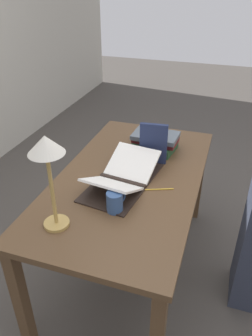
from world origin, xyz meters
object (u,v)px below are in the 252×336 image
(reading_lamp, at_px, (47,156))
(coffee_mug, at_px, (115,202))
(book_stack_tall, at_px, (155,142))
(pencil, at_px, (159,189))
(open_book, at_px, (123,177))
(book_standing_upright, at_px, (153,144))

(reading_lamp, distance_m, coffee_mug, 0.43)
(book_stack_tall, relative_size, pencil, 1.95)
(reading_lamp, bearing_deg, open_book, -22.13)
(reading_lamp, height_order, coffee_mug, reading_lamp)
(coffee_mug, bearing_deg, book_standing_upright, -6.20)
(pencil, bearing_deg, book_standing_upright, 21.10)
(book_standing_upright, bearing_deg, book_stack_tall, 3.43)
(reading_lamp, height_order, pencil, reading_lamp)
(book_standing_upright, bearing_deg, reading_lamp, 152.91)
(book_stack_tall, height_order, pencil, book_stack_tall)
(coffee_mug, xyz_separation_m, pencil, (0.24, -0.17, -0.05))
(coffee_mug, bearing_deg, pencil, -34.40)
(book_stack_tall, distance_m, book_standing_upright, 0.18)
(pencil, bearing_deg, reading_lamp, 137.87)
(open_book, xyz_separation_m, coffee_mug, (-0.25, -0.05, 0.02))
(open_book, relative_size, reading_lamp, 1.27)
(open_book, height_order, reading_lamp, reading_lamp)
(open_book, bearing_deg, pencil, -84.06)
(open_book, height_order, coffee_mug, open_book)
(open_book, distance_m, book_standing_upright, 0.31)
(coffee_mug, height_order, pencil, coffee_mug)
(book_standing_upright, distance_m, coffee_mug, 0.53)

